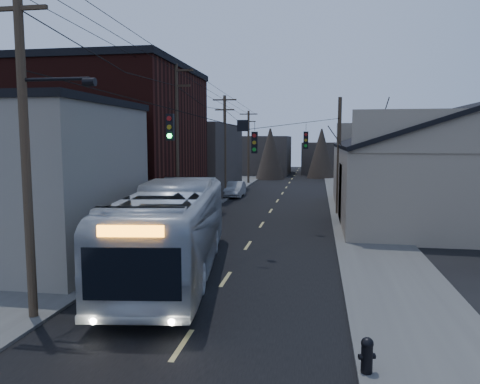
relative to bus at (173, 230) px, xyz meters
The scene contains 15 objects.
ground 8.94m from the bus, 75.01° to the right, with size 160.00×160.00×0.00m, color black.
road_surface 21.74m from the bus, 84.01° to the left, with size 9.00×110.00×0.02m, color black.
sidewalk_left 22.03m from the bus, 101.12° to the left, with size 4.00×110.00×0.12m, color #474744.
sidewalk_right 23.33m from the bus, 67.87° to the left, with size 4.00×110.00×0.12m, color #474744.
building_clapboard 6.96m from the bus, behind, with size 8.00×8.00×7.00m, color slate.
building_brick 14.25m from the bus, 123.82° to the left, with size 10.00×12.00×10.00m, color black.
building_left_far 28.53m from the bus, 104.72° to the left, with size 9.00×14.00×7.00m, color #35302A.
warehouse 22.53m from the bus, 47.31° to the left, with size 16.16×20.60×7.73m.
building_far_left 56.68m from the bus, 93.78° to the left, with size 10.00×12.00×6.00m, color #35302A.
building_far_right 62.25m from the bus, 81.44° to the left, with size 12.00×14.00×5.00m, color #35302A.
bare_tree 14.60m from the bus, 52.81° to the left, with size 0.40×0.40×7.20m, color black.
utility_lines 16.02m from the bus, 93.10° to the left, with size 11.24×45.28×10.50m.
bus is the anchor object (origin of this frame).
parked_car 26.04m from the bus, 94.49° to the left, with size 1.56×4.48×1.48m, color #A7ABAF.
fire_hydrant 10.23m from the bus, 46.70° to the right, with size 0.41×0.29×0.85m.
Camera 1 is at (3.49, -9.56, 5.49)m, focal length 35.00 mm.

